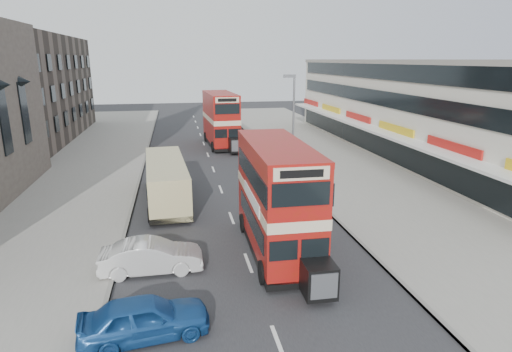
{
  "coord_description": "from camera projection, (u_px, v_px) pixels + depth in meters",
  "views": [
    {
      "loc": [
        -3.06,
        -16.0,
        9.31
      ],
      "look_at": [
        0.86,
        4.52,
        3.55
      ],
      "focal_mm": 29.76,
      "sensor_mm": 36.0,
      "label": 1
    }
  ],
  "objects": [
    {
      "name": "cyclist",
      "position": [
        260.0,
        160.0,
        37.67
      ],
      "size": [
        0.68,
        1.79,
        2.07
      ],
      "rotation": [
        0.0,
        0.0,
        -0.04
      ],
      "color": "gray",
      "rests_on": "ground"
    },
    {
      "name": "commercial_row",
      "position": [
        414.0,
        108.0,
        41.37
      ],
      "size": [
        9.9,
        46.2,
        9.3
      ],
      "color": "beige",
      "rests_on": "ground"
    },
    {
      "name": "car_right_c",
      "position": [
        249.0,
        134.0,
        51.19
      ],
      "size": [
        3.56,
        1.47,
        1.21
      ],
      "primitive_type": "imported",
      "rotation": [
        0.0,
        0.0,
        -1.58
      ],
      "color": "#5894B0",
      "rests_on": "ground"
    },
    {
      "name": "pavement_right",
      "position": [
        343.0,
        163.0,
        39.26
      ],
      "size": [
        12.0,
        90.0,
        0.15
      ],
      "primitive_type": "cube",
      "color": "gray",
      "rests_on": "ground"
    },
    {
      "name": "car_left_near",
      "position": [
        145.0,
        318.0,
        14.54
      ],
      "size": [
        4.63,
        2.35,
        1.51
      ],
      "primitive_type": "imported",
      "rotation": [
        0.0,
        0.0,
        1.7
      ],
      "color": "#19488C",
      "rests_on": "ground"
    },
    {
      "name": "car_left_front",
      "position": [
        151.0,
        256.0,
        19.07
      ],
      "size": [
        4.55,
        1.6,
        1.5
      ],
      "primitive_type": "imported",
      "rotation": [
        0.0,
        0.0,
        1.57
      ],
      "color": "silver",
      "rests_on": "ground"
    },
    {
      "name": "kerb_right",
      "position": [
        281.0,
        165.0,
        38.2
      ],
      "size": [
        0.2,
        90.0,
        0.16
      ],
      "primitive_type": "cube",
      "color": "gray",
      "rests_on": "ground"
    },
    {
      "name": "brick_terrace",
      "position": [
        6.0,
        89.0,
        48.59
      ],
      "size": [
        14.0,
        28.0,
        12.0
      ],
      "primitive_type": "cube",
      "color": "#66594C",
      "rests_on": "ground"
    },
    {
      "name": "ground",
      "position": [
        256.0,
        284.0,
        18.18
      ],
      "size": [
        160.0,
        160.0,
        0.0
      ],
      "primitive_type": "plane",
      "color": "#28282B",
      "rests_on": "ground"
    },
    {
      "name": "bus_main",
      "position": [
        277.0,
        198.0,
        20.61
      ],
      "size": [
        2.78,
        9.68,
        5.31
      ],
      "rotation": [
        0.0,
        0.0,
        3.13
      ],
      "color": "black",
      "rests_on": "ground"
    },
    {
      "name": "road_surface",
      "position": [
        213.0,
        169.0,
        37.11
      ],
      "size": [
        12.0,
        90.0,
        0.01
      ],
      "primitive_type": "cube",
      "color": "#28282B",
      "rests_on": "ground"
    },
    {
      "name": "kerb_left",
      "position": [
        142.0,
        172.0,
        35.99
      ],
      "size": [
        0.2,
        90.0,
        0.16
      ],
      "primitive_type": "cube",
      "color": "gray",
      "rests_on": "ground"
    },
    {
      "name": "pavement_left",
      "position": [
        68.0,
        175.0,
        34.93
      ],
      "size": [
        12.0,
        90.0,
        0.15
      ],
      "primitive_type": "cube",
      "color": "gray",
      "rests_on": "ground"
    },
    {
      "name": "car_right_b",
      "position": [
        272.0,
        159.0,
        37.89
      ],
      "size": [
        5.08,
        2.85,
        1.34
      ],
      "primitive_type": "imported",
      "rotation": [
        0.0,
        0.0,
        -1.44
      ],
      "color": "#BF7413",
      "rests_on": "ground"
    },
    {
      "name": "coach",
      "position": [
        166.0,
        179.0,
        28.44
      ],
      "size": [
        3.09,
        9.93,
        2.6
      ],
      "rotation": [
        0.0,
        0.0,
        0.06
      ],
      "color": "black",
      "rests_on": "ground"
    },
    {
      "name": "pedestrian_near",
      "position": [
        311.0,
        168.0,
        33.67
      ],
      "size": [
        0.61,
        0.42,
        1.65
      ],
      "primitive_type": "imported",
      "rotation": [
        0.0,
        0.0,
        3.13
      ],
      "color": "gray",
      "rests_on": "pavement_right"
    },
    {
      "name": "street_lamp",
      "position": [
        293.0,
        116.0,
        35.13
      ],
      "size": [
        1.0,
        0.2,
        8.12
      ],
      "color": "slate",
      "rests_on": "ground"
    },
    {
      "name": "bus_second",
      "position": [
        221.0,
        119.0,
        46.56
      ],
      "size": [
        3.3,
        10.27,
        5.63
      ],
      "rotation": [
        0.0,
        0.0,
        3.19
      ],
      "color": "black",
      "rests_on": "ground"
    },
    {
      "name": "car_right_a",
      "position": [
        277.0,
        164.0,
        35.83
      ],
      "size": [
        5.4,
        2.67,
        1.51
      ],
      "primitive_type": "imported",
      "rotation": [
        0.0,
        0.0,
        -1.46
      ],
      "color": "maroon",
      "rests_on": "ground"
    }
  ]
}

